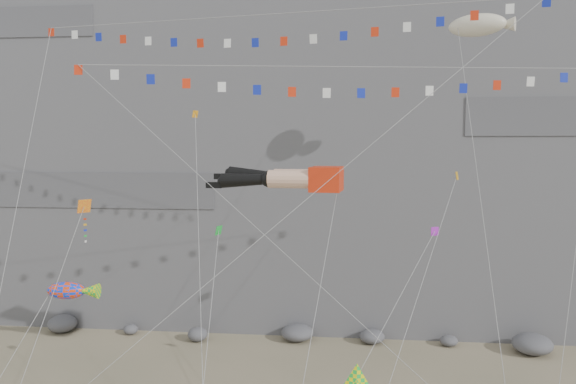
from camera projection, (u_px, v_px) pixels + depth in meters
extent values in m
cube|color=slate|center=(310.00, 56.00, 58.22)|extent=(80.00, 28.00, 50.00)
cube|color=red|center=(326.00, 179.00, 31.89)|extent=(1.95, 2.52, 1.39)
cylinder|color=#E1AC8C|center=(289.00, 179.00, 31.64)|extent=(2.45, 1.27, 1.03)
sphere|color=black|center=(269.00, 179.00, 31.88)|extent=(0.94, 0.94, 0.94)
cone|color=black|center=(245.00, 180.00, 32.18)|extent=(2.89, 1.15, 0.96)
cube|color=black|center=(214.00, 185.00, 32.59)|extent=(0.95, 0.50, 0.34)
cylinder|color=#E1AC8C|center=(294.00, 178.00, 32.99)|extent=(2.45, 1.27, 1.03)
sphere|color=black|center=(274.00, 178.00, 33.24)|extent=(0.94, 0.94, 0.94)
cone|color=black|center=(252.00, 175.00, 33.51)|extent=(2.91, 1.15, 1.03)
cube|color=black|center=(222.00, 176.00, 33.91)|extent=(0.95, 0.50, 0.34)
cylinder|color=gray|center=(304.00, 334.00, 26.28)|extent=(0.03, 0.03, 18.82)
cylinder|color=gray|center=(138.00, 218.00, 30.00)|extent=(0.03, 0.03, 29.53)
cylinder|color=gray|center=(434.00, 257.00, 28.52)|extent=(0.03, 0.03, 23.27)
cylinder|color=gray|center=(38.00, 336.00, 28.01)|extent=(0.03, 0.03, 14.09)
cylinder|color=gray|center=(6.00, 380.00, 28.24)|extent=(0.03, 0.03, 10.32)
cylinder|color=gray|center=(495.00, 219.00, 30.58)|extent=(0.03, 0.03, 26.91)
cylinder|color=gray|center=(200.00, 281.00, 28.63)|extent=(0.03, 0.03, 21.89)
cylinder|color=gray|center=(366.00, 360.00, 26.87)|extent=(0.03, 0.03, 17.46)
cylinder|color=gray|center=(205.00, 365.00, 26.08)|extent=(0.03, 0.03, 15.19)
cylinder|color=gray|center=(409.00, 322.00, 27.98)|extent=(0.03, 0.03, 21.32)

